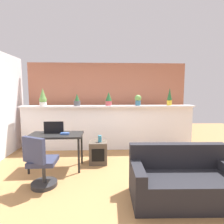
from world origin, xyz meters
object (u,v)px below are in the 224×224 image
potted_plant_1 (77,101)px  couch (183,181)px  potted_plant_3 (138,100)px  vase_on_shelf (100,139)px  desk (56,138)px  tv_monitor (54,127)px  potted_plant_0 (43,98)px  potted_plant_2 (109,99)px  potted_plant_4 (170,98)px  book_on_desk (65,134)px  side_cube_shelf (98,152)px  office_chair (41,166)px

potted_plant_1 → couch: size_ratio=0.20×
potted_plant_3 → vase_on_shelf: potted_plant_3 is taller
desk → couch: (2.20, -1.24, -0.38)m
tv_monitor → couch: 2.69m
potted_plant_0 → potted_plant_2: bearing=0.9°
potted_plant_3 → couch: size_ratio=0.19×
potted_plant_0 → desk: 1.57m
potted_plant_4 → book_on_desk: (-2.66, -1.28, -0.70)m
potted_plant_0 → side_cube_shelf: size_ratio=0.95×
potted_plant_1 → desk: potted_plant_1 is taller
tv_monitor → couch: size_ratio=0.26×
desk → vase_on_shelf: bearing=14.1°
vase_on_shelf → tv_monitor: bearing=-171.3°
potted_plant_1 → potted_plant_4: potted_plant_4 is taller
potted_plant_4 → couch: (-0.66, -2.47, -1.19)m
potted_plant_0 → tv_monitor: potted_plant_0 is taller
potted_plant_1 → potted_plant_4: bearing=0.4°
potted_plant_0 → tv_monitor: size_ratio=1.15×
office_chair → book_on_desk: office_chair is taller
tv_monitor → vase_on_shelf: 1.04m
potted_plant_4 → desk: bearing=-156.7°
potted_plant_2 → office_chair: 2.58m
tv_monitor → office_chair: bearing=-89.8°
potted_plant_0 → office_chair: (0.57, -1.99, -1.08)m
potted_plant_2 → desk: 1.85m
office_chair → potted_plant_2: bearing=59.1°
potted_plant_1 → vase_on_shelf: (0.63, -0.98, -0.82)m
potted_plant_1 → potted_plant_2: size_ratio=0.87×
vase_on_shelf → book_on_desk: (-0.72, -0.28, 0.19)m
potted_plant_3 → couch: bearing=-84.5°
tv_monitor → side_cube_shelf: bearing=10.5°
side_cube_shelf → office_chair: bearing=-131.7°
potted_plant_4 → side_cube_shelf: size_ratio=0.98×
potted_plant_3 → tv_monitor: size_ratio=0.72×
tv_monitor → potted_plant_2: bearing=43.3°
potted_plant_1 → couch: (1.91, -2.45, -1.11)m
potted_plant_4 → tv_monitor: potted_plant_4 is taller
potted_plant_0 → side_cube_shelf: bearing=-32.0°
side_cube_shelf → book_on_desk: bearing=-155.9°
vase_on_shelf → office_chair: bearing=-133.6°
potted_plant_4 → potted_plant_1: bearing=-179.6°
side_cube_shelf → tv_monitor: bearing=-169.5°
tv_monitor → office_chair: tv_monitor is taller
side_cube_shelf → book_on_desk: book_on_desk is taller
side_cube_shelf → potted_plant_4: bearing=26.2°
tv_monitor → vase_on_shelf: (0.98, 0.15, -0.30)m
vase_on_shelf → potted_plant_0: bearing=148.0°
potted_plant_0 → potted_plant_2: 1.78m
potted_plant_1 → side_cube_shelf: potted_plant_1 is taller
potted_plant_4 → couch: 2.82m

